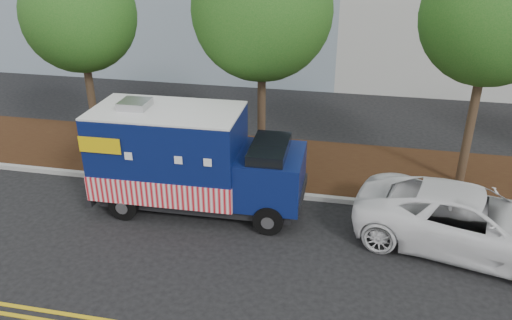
# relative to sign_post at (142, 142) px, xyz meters

# --- Properties ---
(ground) EXTENTS (120.00, 120.00, 0.00)m
(ground) POSITION_rel_sign_post_xyz_m (3.38, -1.78, -1.20)
(ground) COLOR black
(ground) RESTS_ON ground
(curb) EXTENTS (120.00, 0.18, 0.15)m
(curb) POSITION_rel_sign_post_xyz_m (3.38, -0.38, -1.12)
(curb) COLOR #9E9E99
(curb) RESTS_ON ground
(mulch_strip) EXTENTS (120.00, 4.00, 0.15)m
(mulch_strip) POSITION_rel_sign_post_xyz_m (3.38, 1.72, -1.12)
(mulch_strip) COLOR black
(mulch_strip) RESTS_ON ground
(tree_a) EXTENTS (3.57, 3.57, 6.57)m
(tree_a) POSITION_rel_sign_post_xyz_m (-2.26, 1.29, 3.57)
(tree_a) COLOR #38281C
(tree_a) RESTS_ON ground
(tree_b) EXTENTS (4.17, 4.17, 7.17)m
(tree_b) POSITION_rel_sign_post_xyz_m (3.51, 1.52, 3.87)
(tree_b) COLOR #38281C
(tree_b) RESTS_ON ground
(tree_c) EXTENTS (3.78, 3.78, 7.04)m
(tree_c) POSITION_rel_sign_post_xyz_m (9.78, 1.35, 3.94)
(tree_c) COLOR #38281C
(tree_c) RESTS_ON ground
(sign_post) EXTENTS (0.06, 0.06, 2.40)m
(sign_post) POSITION_rel_sign_post_xyz_m (0.00, 0.00, 0.00)
(sign_post) COLOR #473828
(sign_post) RESTS_ON ground
(food_truck) EXTENTS (5.94, 2.36, 3.10)m
(food_truck) POSITION_rel_sign_post_xyz_m (2.02, -1.47, 0.20)
(food_truck) COLOR black
(food_truck) RESTS_ON ground
(white_car) EXTENTS (5.97, 3.77, 1.54)m
(white_car) POSITION_rel_sign_post_xyz_m (9.42, -2.01, -0.43)
(white_car) COLOR white
(white_car) RESTS_ON ground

